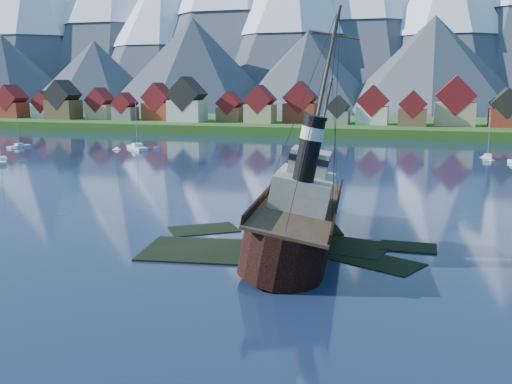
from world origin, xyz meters
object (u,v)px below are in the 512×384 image
(sailboat_b, at_px, (19,147))
(tugboat_wreck, at_px, (297,212))
(sailboat_a, at_px, (1,162))
(sailboat_c, at_px, (137,148))
(sailboat_d, at_px, (487,158))

(sailboat_b, bearing_deg, tugboat_wreck, -26.37)
(sailboat_a, relative_size, sailboat_c, 0.84)
(tugboat_wreck, distance_m, sailboat_b, 118.82)
(sailboat_b, xyz_separation_m, sailboat_c, (33.53, 5.35, 0.06))
(sailboat_b, height_order, sailboat_c, sailboat_c)
(tugboat_wreck, xyz_separation_m, sailboat_c, (-60.92, 77.39, -3.02))
(tugboat_wreck, bearing_deg, sailboat_b, 136.75)
(sailboat_a, relative_size, sailboat_b, 1.12)
(sailboat_c, bearing_deg, sailboat_b, 142.93)
(sailboat_b, relative_size, sailboat_d, 0.99)
(sailboat_c, xyz_separation_m, sailboat_d, (88.70, 4.59, -0.07))
(sailboat_b, bearing_deg, sailboat_d, 15.61)
(tugboat_wreck, bearing_deg, sailboat_a, 144.10)
(sailboat_b, bearing_deg, sailboat_a, -47.15)
(sailboat_b, relative_size, sailboat_c, 0.75)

